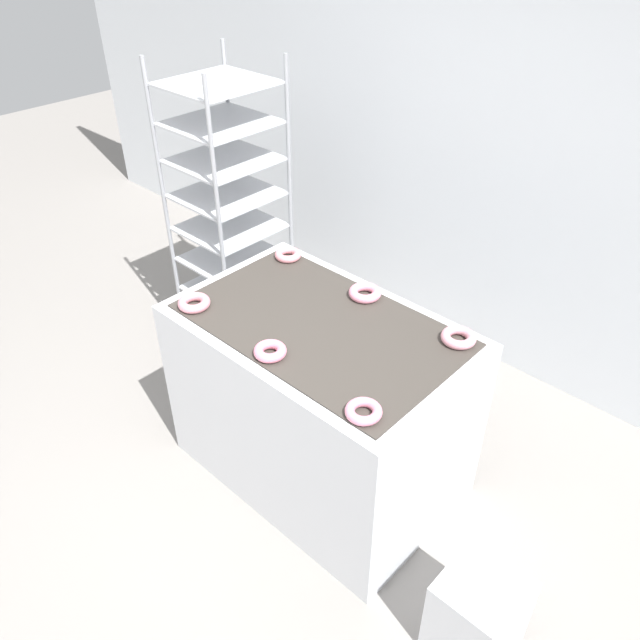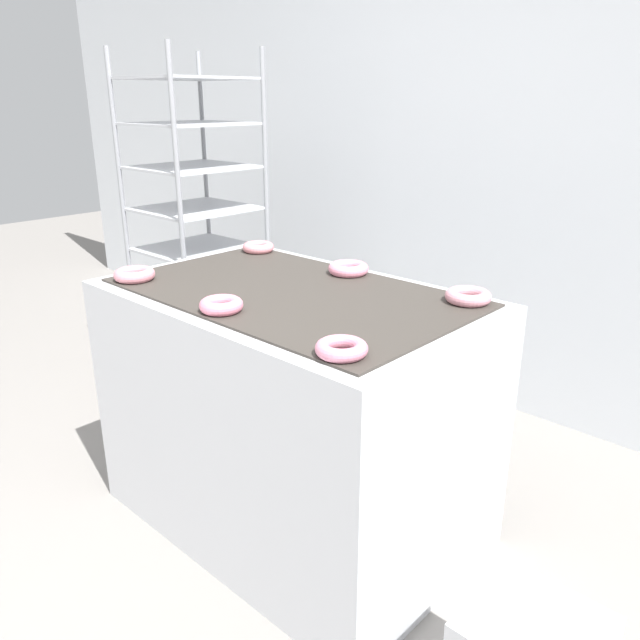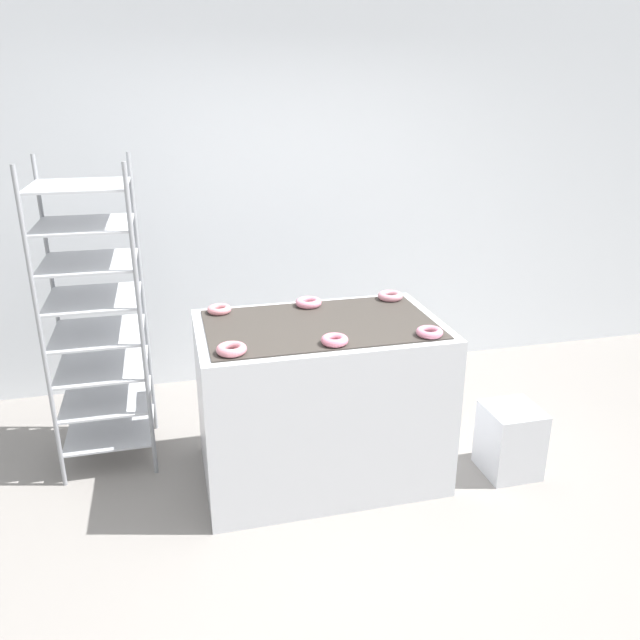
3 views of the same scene
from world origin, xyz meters
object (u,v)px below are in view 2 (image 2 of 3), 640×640
(fryer_machine, at_px, (292,412))
(baking_rack_cart, at_px, (197,229))
(donut_near_right, at_px, (341,348))
(donut_far_center, at_px, (348,268))
(donut_far_right, at_px, (468,296))
(donut_near_left, at_px, (134,274))
(donut_near_center, at_px, (221,305))
(donut_far_left, at_px, (258,247))

(fryer_machine, relative_size, baking_rack_cart, 0.74)
(donut_near_right, distance_m, donut_far_center, 0.79)
(donut_far_center, relative_size, donut_far_right, 1.02)
(fryer_machine, height_order, baking_rack_cart, baking_rack_cart)
(donut_far_center, bearing_deg, donut_near_left, -130.95)
(baking_rack_cart, xyz_separation_m, donut_near_left, (0.68, -0.78, 0.04))
(fryer_machine, xyz_separation_m, baking_rack_cart, (-1.19, 0.48, 0.44))
(donut_near_center, height_order, donut_far_left, donut_near_center)
(donut_far_center, bearing_deg, donut_far_right, 0.49)
(donut_far_right, bearing_deg, donut_near_left, -149.66)
(baking_rack_cart, xyz_separation_m, donut_near_center, (1.19, -0.78, 0.04))
(donut_near_center, bearing_deg, baking_rack_cart, 146.72)
(donut_near_center, distance_m, donut_far_left, 0.79)
(donut_far_left, xyz_separation_m, donut_far_right, (1.02, -0.00, 0.00))
(donut_near_left, height_order, donut_near_center, same)
(baking_rack_cart, bearing_deg, donut_far_left, -14.50)
(fryer_machine, bearing_deg, donut_near_left, -150.11)
(donut_far_center, bearing_deg, donut_near_center, -90.45)
(donut_far_center, height_order, donut_far_right, donut_far_center)
(donut_near_left, bearing_deg, donut_near_right, -0.82)
(donut_far_left, bearing_deg, donut_far_right, -0.18)
(baking_rack_cart, height_order, donut_far_left, baking_rack_cart)
(fryer_machine, distance_m, donut_far_right, 0.77)
(donut_far_left, relative_size, donut_far_center, 0.89)
(baking_rack_cart, height_order, donut_near_right, baking_rack_cart)
(donut_far_right, bearing_deg, donut_near_center, -130.25)
(fryer_machine, relative_size, donut_near_center, 9.74)
(baking_rack_cart, relative_size, donut_far_right, 11.96)
(donut_near_center, height_order, donut_far_right, same)
(donut_far_left, bearing_deg, donut_near_center, -49.86)
(fryer_machine, relative_size, donut_far_left, 9.83)
(donut_near_left, xyz_separation_m, donut_near_right, (1.01, -0.01, -0.00))
(baking_rack_cart, bearing_deg, donut_far_right, -6.01)
(donut_near_center, xyz_separation_m, donut_far_right, (0.51, 0.60, -0.00))
(donut_near_left, xyz_separation_m, donut_far_left, (-0.00, 0.60, -0.00))
(baking_rack_cart, bearing_deg, donut_near_center, -33.28)
(donut_near_right, bearing_deg, donut_far_left, 148.72)
(fryer_machine, relative_size, donut_far_right, 8.89)
(donut_far_right, bearing_deg, donut_far_left, 179.82)
(donut_near_center, height_order, donut_far_center, donut_far_center)
(donut_near_left, relative_size, donut_far_center, 0.97)
(donut_far_left, bearing_deg, fryer_machine, -31.10)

